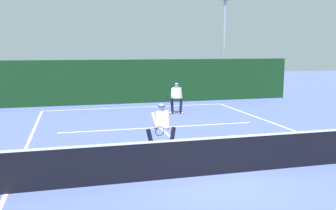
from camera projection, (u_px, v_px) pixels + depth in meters
The scene contains 11 objects.
ground_plane at pixel (215, 175), 9.79m from camera, with size 80.00×80.00×0.00m, color #4B59BA.
court_line_baseline_far at pixel (137, 107), 21.12m from camera, with size 10.29×0.10×0.01m, color white.
court_line_sideline_left at pixel (6, 194), 8.48m from camera, with size 0.10×23.73×0.01m, color white.
court_line_service at pixel (160, 127), 15.70m from camera, with size 8.39×0.10×0.01m, color white.
court_line_centre at pixel (180, 145), 12.84m from camera, with size 0.10×6.40×0.01m, color white.
tennis_net at pixel (215, 156), 9.71m from camera, with size 11.27×0.09×1.12m.
player_near at pixel (161, 126), 11.81m from camera, with size 1.03×0.89×1.59m.
player_far at pixel (176, 97), 18.93m from camera, with size 0.95×0.84×1.59m.
tennis_ball at pixel (46, 165), 10.54m from camera, with size 0.07×0.07×0.07m, color #D1E033.
back_fence_windscreen at pixel (132, 82), 22.49m from camera, with size 20.89×0.12×2.67m, color #133716.
light_pole at pixel (224, 34), 25.18m from camera, with size 0.55×0.44×6.93m.
Camera 1 is at (-3.61, -8.76, 3.30)m, focal length 39.51 mm.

